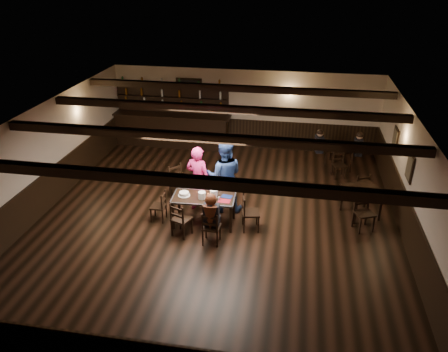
% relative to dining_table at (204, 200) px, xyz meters
% --- Properties ---
extents(ground, '(10.00, 10.00, 0.00)m').
position_rel_dining_table_xyz_m(ground, '(0.28, 0.22, -0.67)').
color(ground, black).
rests_on(ground, ground).
extents(room_shell, '(9.02, 10.02, 2.71)m').
position_rel_dining_table_xyz_m(room_shell, '(0.29, 0.25, 1.08)').
color(room_shell, beige).
rests_on(room_shell, ground).
extents(dining_table, '(1.55, 0.83, 0.75)m').
position_rel_dining_table_xyz_m(dining_table, '(0.00, 0.00, 0.00)').
color(dining_table, black).
rests_on(dining_table, ground).
extents(chair_near_left, '(0.52, 0.51, 0.87)m').
position_rel_dining_table_xyz_m(chair_near_left, '(-0.44, -0.65, -0.16)').
color(chair_near_left, black).
rests_on(chair_near_left, ground).
extents(chair_near_right, '(0.40, 0.39, 0.84)m').
position_rel_dining_table_xyz_m(chair_near_right, '(0.34, -0.85, -0.17)').
color(chair_near_right, black).
rests_on(chair_near_right, ground).
extents(chair_end_left, '(0.35, 0.37, 0.79)m').
position_rel_dining_table_xyz_m(chair_end_left, '(-1.09, -0.03, -0.21)').
color(chair_end_left, black).
rests_on(chair_end_left, ground).
extents(chair_end_right, '(0.48, 0.50, 0.91)m').
position_rel_dining_table_xyz_m(chair_end_right, '(1.09, -0.06, -0.14)').
color(chair_end_right, black).
rests_on(chair_end_right, ground).
extents(chair_far_pushed, '(0.61, 0.61, 0.94)m').
position_rel_dining_table_xyz_m(chair_far_pushed, '(-1.01, 1.22, -0.12)').
color(chair_far_pushed, black).
rests_on(chair_far_pushed, ground).
extents(woman_pink, '(0.73, 0.56, 1.77)m').
position_rel_dining_table_xyz_m(woman_pink, '(-0.29, 0.66, 0.22)').
color(woman_pink, '#EB278C').
rests_on(woman_pink, ground).
extents(man_blue, '(1.03, 0.85, 1.95)m').
position_rel_dining_table_xyz_m(man_blue, '(0.37, 0.79, 0.31)').
color(man_blue, navy).
rests_on(man_blue, ground).
extents(seated_person, '(0.35, 0.53, 0.86)m').
position_rel_dining_table_xyz_m(seated_person, '(0.35, -0.80, 0.18)').
color(seated_person, black).
rests_on(seated_person, ground).
extents(cake, '(0.29, 0.29, 0.09)m').
position_rel_dining_table_xyz_m(cake, '(-0.48, -0.01, 0.13)').
color(cake, white).
rests_on(cake, dining_table).
extents(plate_stack_a, '(0.18, 0.18, 0.17)m').
position_rel_dining_table_xyz_m(plate_stack_a, '(-0.02, -0.07, 0.17)').
color(plate_stack_a, white).
rests_on(plate_stack_a, dining_table).
extents(plate_stack_b, '(0.17, 0.17, 0.20)m').
position_rel_dining_table_xyz_m(plate_stack_b, '(0.25, 0.01, 0.19)').
color(plate_stack_b, white).
rests_on(plate_stack_b, dining_table).
extents(tea_light, '(0.05, 0.05, 0.06)m').
position_rel_dining_table_xyz_m(tea_light, '(-0.01, 0.10, 0.11)').
color(tea_light, '#A5A8AD').
rests_on(tea_light, dining_table).
extents(salt_shaker, '(0.04, 0.04, 0.09)m').
position_rel_dining_table_xyz_m(salt_shaker, '(0.39, -0.10, 0.13)').
color(salt_shaker, silver).
rests_on(salt_shaker, dining_table).
extents(pepper_shaker, '(0.04, 0.04, 0.09)m').
position_rel_dining_table_xyz_m(pepper_shaker, '(0.41, -0.07, 0.13)').
color(pepper_shaker, '#A5A8AD').
rests_on(pepper_shaker, dining_table).
extents(drink_glass, '(0.07, 0.07, 0.11)m').
position_rel_dining_table_xyz_m(drink_glass, '(0.29, 0.14, 0.14)').
color(drink_glass, silver).
rests_on(drink_glass, dining_table).
extents(menu_red, '(0.29, 0.21, 0.00)m').
position_rel_dining_table_xyz_m(menu_red, '(0.53, -0.11, 0.09)').
color(menu_red, maroon).
rests_on(menu_red, dining_table).
extents(menu_blue, '(0.28, 0.22, 0.00)m').
position_rel_dining_table_xyz_m(menu_blue, '(0.55, 0.12, 0.09)').
color(menu_blue, '#0F1B4E').
rests_on(menu_blue, dining_table).
extents(bar_counter, '(4.14, 0.70, 2.20)m').
position_rel_dining_table_xyz_m(bar_counter, '(-2.22, 4.93, 0.06)').
color(bar_counter, black).
rests_on(bar_counter, ground).
extents(back_table_a, '(1.11, 1.11, 0.75)m').
position_rel_dining_table_xyz_m(back_table_a, '(3.85, 1.08, -0.02)').
color(back_table_a, black).
rests_on(back_table_a, ground).
extents(back_table_b, '(0.91, 0.91, 0.75)m').
position_rel_dining_table_xyz_m(back_table_b, '(3.45, 3.85, -0.02)').
color(back_table_b, black).
rests_on(back_table_b, ground).
extents(bg_patron_left, '(0.30, 0.40, 0.75)m').
position_rel_dining_table_xyz_m(bg_patron_left, '(2.83, 4.03, 0.17)').
color(bg_patron_left, black).
rests_on(bg_patron_left, ground).
extents(bg_patron_right, '(0.24, 0.37, 0.74)m').
position_rel_dining_table_xyz_m(bg_patron_right, '(4.02, 4.01, 0.17)').
color(bg_patron_right, black).
rests_on(bg_patron_right, ground).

